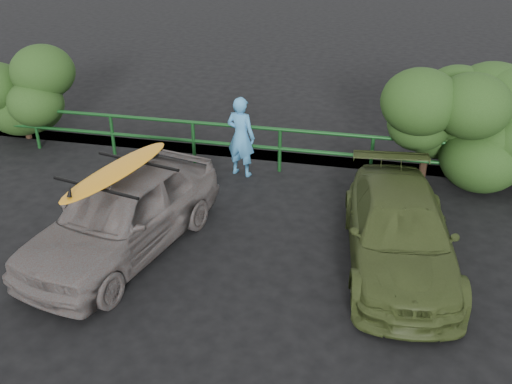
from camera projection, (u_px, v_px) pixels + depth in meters
ground at (155, 301)px, 8.71m from camera, size 80.00×80.00×0.00m
guardrail at (236, 146)px, 12.80m from camera, size 14.00×0.08×1.04m
shrub_left at (48, 98)px, 13.78m from camera, size 3.20×2.40×2.36m
shrub_right at (472, 129)px, 11.95m from camera, size 3.20×2.40×2.34m
sedan at (122, 214)px, 9.66m from camera, size 2.63×4.51×1.44m
olive_vehicle at (400, 232)px, 9.35m from camera, size 2.14×4.31×1.21m
man at (241, 137)px, 12.30m from camera, size 0.74×0.58×1.78m
roof_rack at (117, 174)px, 9.31m from camera, size 1.88×1.51×0.06m
surfboard at (117, 170)px, 9.28m from camera, size 1.13×2.67×0.08m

